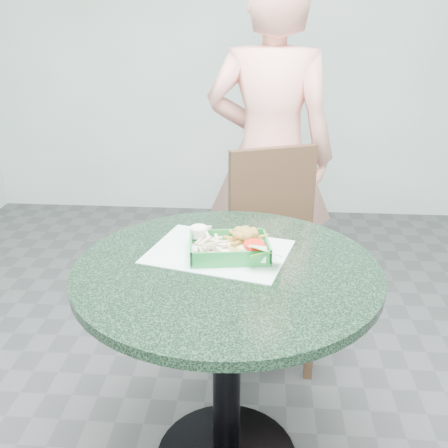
# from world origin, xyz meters

# --- Properties ---
(wall_back) EXTENTS (4.00, 0.04, 2.80)m
(wall_back) POSITION_xyz_m (0.00, 2.50, 1.40)
(wall_back) COLOR silver
(wall_back) RESTS_ON ground
(cafe_table) EXTENTS (0.93, 0.93, 0.75)m
(cafe_table) POSITION_xyz_m (0.00, 0.00, 0.58)
(cafe_table) COLOR black
(cafe_table) RESTS_ON floor
(dining_chair) EXTENTS (0.41, 0.41, 0.93)m
(dining_chair) POSITION_xyz_m (0.15, 0.73, 0.53)
(dining_chair) COLOR #3F1C0F
(dining_chair) RESTS_ON floor
(diner_person) EXTENTS (0.73, 0.53, 1.87)m
(diner_person) POSITION_xyz_m (0.13, 1.02, 0.93)
(diner_person) COLOR #ED9887
(diner_person) RESTS_ON floor
(placemat) EXTENTS (0.50, 0.42, 0.00)m
(placemat) POSITION_xyz_m (-0.03, 0.10, 0.75)
(placemat) COLOR silver
(placemat) RESTS_ON cafe_table
(food_basket) EXTENTS (0.24, 0.18, 0.05)m
(food_basket) POSITION_xyz_m (0.00, 0.07, 0.77)
(food_basket) COLOR #1B7430
(food_basket) RESTS_ON placemat
(crab_sandwich) EXTENTS (0.12, 0.12, 0.07)m
(crab_sandwich) POSITION_xyz_m (0.05, 0.10, 0.80)
(crab_sandwich) COLOR #EBC96C
(crab_sandwich) RESTS_ON food_basket
(fries_pile) EXTENTS (0.13, 0.13, 0.04)m
(fries_pile) POSITION_xyz_m (-0.06, 0.09, 0.79)
(fries_pile) COLOR beige
(fries_pile) RESTS_ON food_basket
(sauce_ramekin) EXTENTS (0.06, 0.06, 0.03)m
(sauce_ramekin) POSITION_xyz_m (-0.09, 0.15, 0.80)
(sauce_ramekin) COLOR beige
(sauce_ramekin) RESTS_ON food_basket
(garnish_cup) EXTENTS (0.11, 0.11, 0.04)m
(garnish_cup) POSITION_xyz_m (0.08, 0.01, 0.79)
(garnish_cup) COLOR silver
(garnish_cup) RESTS_ON food_basket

